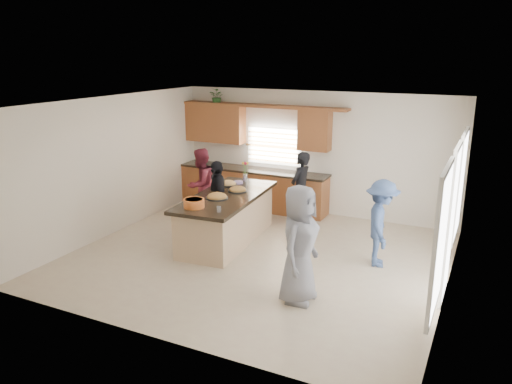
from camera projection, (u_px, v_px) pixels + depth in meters
The scene contains 18 objects.
floor at pixel (257, 257), 9.14m from camera, with size 6.50×6.50×0.00m, color beige.
room_shell at pixel (258, 155), 8.63m from camera, with size 6.52×6.02×2.81m.
back_cabinetry at pixel (252, 170), 11.88m from camera, with size 4.08×0.66×2.46m.
right_wall_glazing at pixel (451, 214), 7.31m from camera, with size 0.06×4.00×2.25m.
island at pixel (227, 219), 9.81m from camera, with size 1.36×2.78×0.95m.
platter_front at pixel (217, 197), 9.43m from camera, with size 0.42×0.42×0.17m.
platter_mid at pixel (238, 190), 9.91m from camera, with size 0.38×0.38×0.16m.
platter_back at pixel (228, 184), 10.37m from camera, with size 0.37×0.37×0.15m.
salad_bowl at pixel (194, 203), 8.88m from camera, with size 0.37×0.37×0.15m.
clear_cup at pixel (219, 209), 8.63m from camera, with size 0.07×0.07×0.10m, color white.
plate_stack at pixel (238, 182), 10.52m from camera, with size 0.21×0.21×0.04m, color #AA8DCD.
flower_vase at pixel (245, 171), 10.63m from camera, with size 0.14×0.14×0.43m.
potted_plant at pixel (217, 97), 11.90m from camera, with size 0.35×0.31×0.39m, color #356E2C.
woman_left_back at pixel (301, 189), 10.69m from camera, with size 0.58×0.38×1.60m, color black.
woman_left_mid at pixel (201, 185), 10.98m from camera, with size 0.78×0.61×1.61m, color maroon.
woman_left_front at pixel (218, 198), 10.08m from camera, with size 0.91×0.38×1.55m, color black.
woman_right_back at pixel (381, 223), 8.61m from camera, with size 1.00×0.57×1.54m, color #39507D.
woman_right_front at pixel (299, 244), 7.33m from camera, with size 0.88×0.57×1.80m, color slate.
Camera 1 is at (3.68, -7.64, 3.63)m, focal length 35.00 mm.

